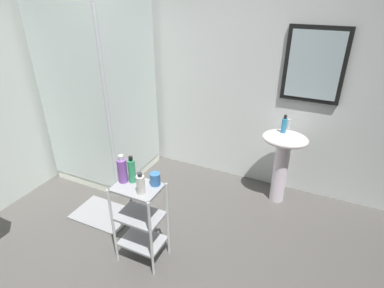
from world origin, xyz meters
The scene contains 12 objects.
ground_plane centered at (0.00, 0.00, -0.01)m, with size 4.20×4.20×0.02m, color #4F4C49.
wall_back centered at (0.01, 1.85, 1.25)m, with size 4.20×0.14×2.50m.
shower_stall centered at (-1.18, 1.18, 0.46)m, with size 0.92×0.92×2.00m.
pedestal_sink centered at (0.79, 1.52, 0.58)m, with size 0.46×0.37×0.81m.
sink_faucet centered at (0.79, 1.64, 0.86)m, with size 0.03×0.03×0.10m, color silver.
storage_cart centered at (-0.09, 0.21, 0.44)m, with size 0.38×0.28×0.74m.
hand_soap_bottle centered at (0.76, 1.52, 0.89)m, with size 0.05×0.05×0.18m.
lotion_bottle_white centered at (-0.02, 0.15, 0.82)m, with size 0.06×0.06×0.18m.
body_wash_bottle_green centered at (-0.17, 0.25, 0.84)m, with size 0.06×0.06×0.23m.
conditioner_bottle_purple centered at (-0.23, 0.22, 0.84)m, with size 0.07×0.07×0.23m.
rinse_cup centered at (0.02, 0.29, 0.79)m, with size 0.08×0.08×0.10m, color #3870B2.
bath_mat centered at (-0.78, 0.49, 0.01)m, with size 0.60×0.40×0.02m, color gray.
Camera 1 is at (1.12, -1.40, 2.13)m, focal length 29.05 mm.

